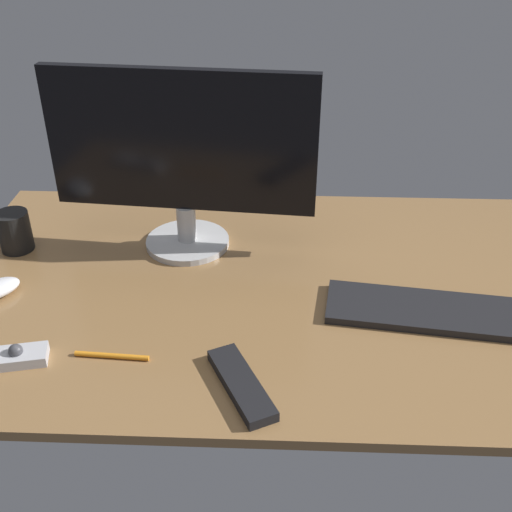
{
  "coord_description": "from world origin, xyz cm",
  "views": [
    {
      "loc": [
        -0.31,
        -108.19,
        76.66
      ],
      "look_at": [
        -4.72,
        1.6,
        8.0
      ],
      "focal_mm": 43.9,
      "sensor_mm": 36.0,
      "label": 1
    }
  ],
  "objects": [
    {
      "name": "desk",
      "position": [
        0.0,
        0.0,
        1.0
      ],
      "size": [
        140.0,
        84.0,
        2.0
      ],
      "primitive_type": "cube",
      "color": "olive",
      "rests_on": "ground"
    },
    {
      "name": "media_remote",
      "position": [
        -48.05,
        -26.38,
        3.14
      ],
      "size": [
        16.74,
        8.45,
        3.72
      ],
      "rotation": [
        0.0,
        0.0,
        0.22
      ],
      "color": "#B7B7BC",
      "rests_on": "desk"
    },
    {
      "name": "keyboard",
      "position": [
        29.51,
        -9.02,
        2.79
      ],
      "size": [
        40.39,
        18.12,
        1.58
      ],
      "primitive_type": "cube",
      "rotation": [
        0.0,
        0.0,
        -0.13
      ],
      "color": "black",
      "rests_on": "desk"
    },
    {
      "name": "coffee_mug",
      "position": [
        -59.42,
        12.11,
        6.64
      ],
      "size": [
        7.34,
        7.34,
        9.27
      ],
      "primitive_type": "cylinder",
      "color": "black",
      "rests_on": "desk"
    },
    {
      "name": "tv_remote",
      "position": [
        -5.56,
        -31.0,
        2.98
      ],
      "size": [
        12.95,
        18.94,
        1.95
      ],
      "primitive_type": "cube",
      "rotation": [
        0.0,
        0.0,
        -1.11
      ],
      "color": "black",
      "rests_on": "desk"
    },
    {
      "name": "monitor",
      "position": [
        -20.82,
        15.64,
        23.94
      ],
      "size": [
        57.93,
        19.15,
        40.72
      ],
      "rotation": [
        0.0,
        0.0,
        -0.09
      ],
      "color": "silver",
      "rests_on": "desk"
    },
    {
      "name": "pen",
      "position": [
        -29.15,
        -24.18,
        2.47
      ],
      "size": [
        13.52,
        1.78,
        0.95
      ],
      "primitive_type": "cylinder",
      "rotation": [
        0.0,
        1.57,
        -0.06
      ],
      "color": "orange",
      "rests_on": "desk"
    }
  ]
}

